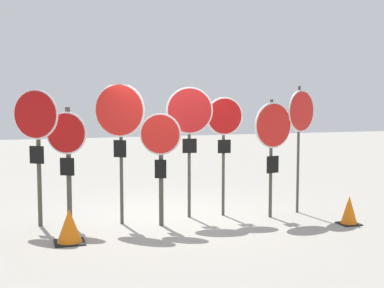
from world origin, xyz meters
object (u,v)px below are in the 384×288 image
Objects in this scene: stop_sign_3 at (161,148)px; stop_sign_6 at (273,134)px; traffic_cone_0 at (69,226)px; stop_sign_7 at (301,118)px; stop_sign_1 at (67,147)px; stop_sign_4 at (190,120)px; stop_sign_0 at (36,128)px; stop_sign_5 at (224,127)px; traffic_cone_1 at (349,210)px; stop_sign_2 at (120,120)px.

stop_sign_3 is 2.18m from stop_sign_6.
stop_sign_3 is 3.68× the size of traffic_cone_0.
traffic_cone_0 is (-4.52, -0.88, -1.61)m from stop_sign_7.
stop_sign_4 is (2.24, -0.03, 0.45)m from stop_sign_1.
stop_sign_0 is 1.98m from traffic_cone_0.
stop_sign_4 reaches higher than stop_sign_3.
stop_sign_1 is 0.94× the size of stop_sign_6.
stop_sign_4 is 1.08× the size of stop_sign_5.
stop_sign_3 is 0.80× the size of stop_sign_7.
stop_sign_3 is at bearing 157.92° from stop_sign_7.
stop_sign_0 reaches higher than stop_sign_3.
stop_sign_5 is at bearing 40.11° from stop_sign_3.
stop_sign_3 is at bearing 10.25° from stop_sign_1.
traffic_cone_0 is (-3.81, -0.65, -1.33)m from stop_sign_6.
stop_sign_7 is 4.77× the size of traffic_cone_1.
stop_sign_6 is at bearing 26.54° from stop_sign_2.
stop_sign_1 is 3.87× the size of traffic_cone_0.
stop_sign_0 is at bearing 157.97° from stop_sign_6.
stop_sign_3 is at bearing 164.81° from traffic_cone_1.
traffic_cone_0 is at bearing -146.24° from stop_sign_4.
stop_sign_5 is at bearing 26.60° from stop_sign_1.
stop_sign_7 reaches higher than stop_sign_4.
stop_sign_3 is at bearing 17.61° from stop_sign_0.
stop_sign_6 is at bearing 9.64° from traffic_cone_0.
stop_sign_2 reaches higher than stop_sign_3.
stop_sign_1 is at bearing -175.22° from stop_sign_3.
stop_sign_6 is 4.09m from traffic_cone_0.
stop_sign_5 is 1.02× the size of stop_sign_6.
stop_sign_5 is (2.02, 0.09, -0.17)m from stop_sign_2.
traffic_cone_1 is at bearing 7.40° from stop_sign_3.
stop_sign_3 is 0.81× the size of stop_sign_4.
stop_sign_2 is at bearing 162.73° from traffic_cone_1.
stop_sign_4 is 1.59m from stop_sign_6.
stop_sign_6 is at bearing 140.64° from traffic_cone_1.
stop_sign_4 is 4.73× the size of traffic_cone_1.
stop_sign_3 reaches higher than traffic_cone_0.
stop_sign_0 is 2.76m from stop_sign_4.
stop_sign_2 reaches higher than stop_sign_7.
stop_sign_2 is 1.11× the size of stop_sign_5.
traffic_cone_1 is (4.83, -1.39, -1.15)m from stop_sign_1.
stop_sign_3 is at bearing 166.18° from stop_sign_6.
stop_sign_0 is at bearing 109.32° from traffic_cone_0.
stop_sign_7 is (4.45, -0.26, 0.47)m from stop_sign_1.
stop_sign_7 reaches higher than stop_sign_6.
stop_sign_5 is at bearing 146.09° from stop_sign_7.
stop_sign_0 reaches higher than stop_sign_1.
stop_sign_4 is at bearing 148.72° from stop_sign_6.
stop_sign_3 is 2.93m from stop_sign_7.
stop_sign_1 is (0.51, -0.10, -0.34)m from stop_sign_0.
stop_sign_0 is 0.98× the size of stop_sign_4.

